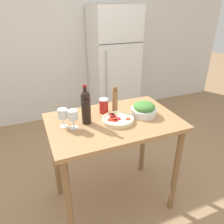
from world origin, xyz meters
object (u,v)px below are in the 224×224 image
at_px(wine_glass_far, 63,114).
at_px(wine_bottle, 86,106).
at_px(homemade_pizza, 118,119).
at_px(pepper_mill, 115,99).
at_px(salad_bowl, 144,109).
at_px(refrigerator, 114,66).
at_px(salt_canister, 104,106).
at_px(wine_glass_near, 73,116).

bearing_deg(wine_glass_far, wine_bottle, -3.08).
bearing_deg(homemade_pizza, pepper_mill, 74.65).
bearing_deg(salad_bowl, refrigerator, 75.45).
height_order(wine_glass_far, salt_canister, wine_glass_far).
height_order(wine_glass_near, wine_glass_far, same).
bearing_deg(salt_canister, homemade_pizza, -75.41).
height_order(refrigerator, pepper_mill, refrigerator).
height_order(pepper_mill, homemade_pizza, pepper_mill).
bearing_deg(pepper_mill, homemade_pizza, -105.35).
height_order(wine_bottle, salt_canister, wine_bottle).
relative_size(wine_bottle, wine_glass_near, 2.13).
height_order(homemade_pizza, salt_canister, salt_canister).
bearing_deg(homemade_pizza, salt_canister, 104.59).
bearing_deg(wine_glass_near, refrigerator, 58.34).
bearing_deg(wine_bottle, homemade_pizza, -16.89).
relative_size(pepper_mill, salad_bowl, 1.09).
relative_size(wine_glass_far, homemade_pizza, 0.57).
bearing_deg(salt_canister, wine_glass_far, -163.56).
xyz_separation_m(wine_bottle, wine_glass_far, (-0.19, 0.01, -0.04)).
xyz_separation_m(wine_glass_near, salt_canister, (0.32, 0.17, -0.04)).
relative_size(wine_glass_near, salad_bowl, 0.69).
height_order(wine_bottle, wine_glass_near, wine_bottle).
relative_size(salad_bowl, salt_canister, 1.67).
bearing_deg(wine_bottle, salad_bowl, -6.08).
distance_m(pepper_mill, salad_bowl, 0.27).
relative_size(wine_glass_far, salt_canister, 1.15).
distance_m(homemade_pizza, salt_canister, 0.21).
distance_m(wine_bottle, salad_bowl, 0.53).
distance_m(salad_bowl, salt_canister, 0.36).
bearing_deg(wine_glass_far, refrigerator, 55.99).
bearing_deg(pepper_mill, salad_bowl, -37.74).
bearing_deg(wine_bottle, salt_canister, 32.03).
bearing_deg(refrigerator, salad_bowl, -104.55).
bearing_deg(refrigerator, pepper_mill, -112.52).
distance_m(salad_bowl, homemade_pizza, 0.27).
relative_size(wine_bottle, salad_bowl, 1.47).
xyz_separation_m(refrigerator, wine_bottle, (-0.98, -1.74, 0.18)).
relative_size(refrigerator, wine_bottle, 5.51).
bearing_deg(salad_bowl, homemade_pizza, -175.26).
relative_size(refrigerator, homemade_pizza, 6.75).
relative_size(homemade_pizza, salt_canister, 2.01).
relative_size(pepper_mill, salt_canister, 1.83).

